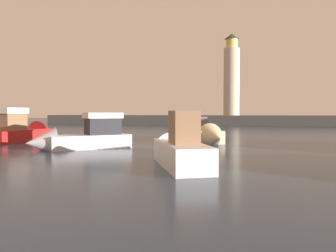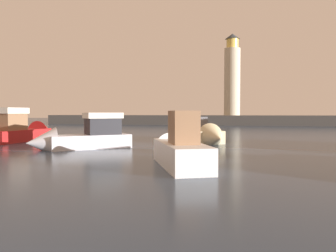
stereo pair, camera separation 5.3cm
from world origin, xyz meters
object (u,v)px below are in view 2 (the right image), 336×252
(motorboat_2, at_px, (79,137))
(motorboat_5, at_px, (203,134))
(motorboat_4, at_px, (177,149))
(motorboat_0, at_px, (25,130))
(lighthouse, at_px, (232,77))

(motorboat_2, xyz_separation_m, motorboat_5, (8.14, 7.07, -0.14))
(motorboat_2, height_order, motorboat_4, motorboat_4)
(motorboat_0, distance_m, motorboat_2, 9.89)
(motorboat_0, relative_size, motorboat_5, 0.99)
(lighthouse, bearing_deg, motorboat_0, -112.75)
(motorboat_2, distance_m, motorboat_4, 10.03)
(motorboat_2, height_order, motorboat_5, motorboat_2)
(motorboat_0, xyz_separation_m, motorboat_2, (8.28, -5.42, -0.09))
(motorboat_5, bearing_deg, motorboat_4, -89.29)
(motorboat_0, height_order, motorboat_2, motorboat_0)
(motorboat_5, bearing_deg, motorboat_2, -139.04)
(lighthouse, xyz_separation_m, motorboat_0, (-17.74, -42.30, -8.94))
(motorboat_2, bearing_deg, motorboat_4, -34.14)
(motorboat_0, distance_m, motorboat_4, 19.92)
(motorboat_0, xyz_separation_m, motorboat_5, (16.42, 1.65, -0.23))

